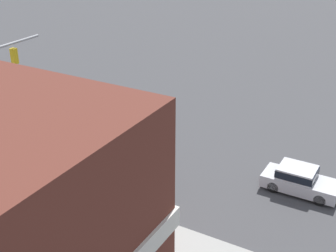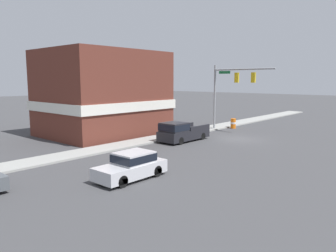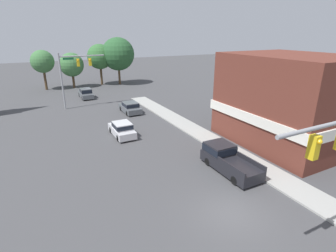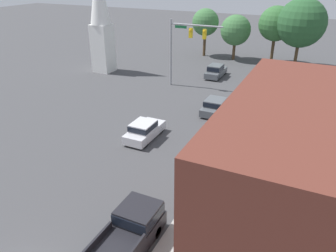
# 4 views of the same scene
# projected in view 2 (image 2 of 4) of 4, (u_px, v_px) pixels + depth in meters

# --- Properties ---
(ground_plane) EXTENTS (200.00, 200.00, 0.00)m
(ground_plane) POSITION_uv_depth(u_px,v_px,m) (238.00, 139.00, 30.99)
(ground_plane) COLOR #424244
(sidewalk_curb) EXTENTS (2.40, 60.00, 0.14)m
(sidewalk_curb) POSITION_uv_depth(u_px,v_px,m) (190.00, 132.00, 34.73)
(sidewalk_curb) COLOR #9E9E99
(sidewalk_curb) RESTS_ON ground
(near_signal_assembly) EXTENTS (7.06, 0.49, 7.16)m
(near_signal_assembly) POSITION_uv_depth(u_px,v_px,m) (232.00, 84.00, 35.09)
(near_signal_assembly) COLOR gray
(near_signal_assembly) RESTS_ON ground
(car_lead) EXTENTS (1.81, 4.23, 1.52)m
(car_lead) POSITION_uv_depth(u_px,v_px,m) (132.00, 165.00, 18.49)
(car_lead) COLOR black
(car_lead) RESTS_ON ground
(pickup_truck_parked) EXTENTS (2.06, 5.24, 1.82)m
(pickup_truck_parked) POSITION_uv_depth(u_px,v_px,m) (181.00, 132.00, 29.66)
(pickup_truck_parked) COLOR black
(pickup_truck_parked) RESTS_ON ground
(construction_barrel) EXTENTS (0.60, 0.60, 1.14)m
(construction_barrel) POSITION_uv_depth(u_px,v_px,m) (233.00, 123.00, 37.77)
(construction_barrel) COLOR orange
(construction_barrel) RESTS_ON ground
(corner_brick_building) EXTENTS (9.42, 11.72, 8.42)m
(corner_brick_building) POSITION_uv_depth(u_px,v_px,m) (103.00, 94.00, 33.51)
(corner_brick_building) COLOR brown
(corner_brick_building) RESTS_ON ground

